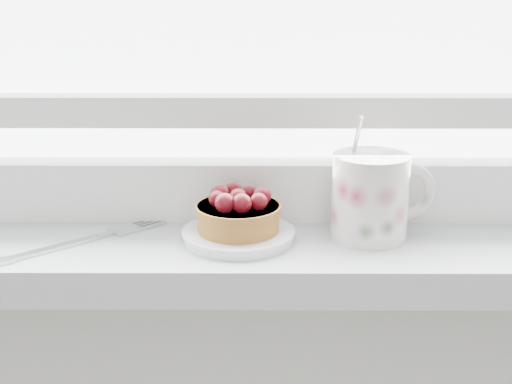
{
  "coord_description": "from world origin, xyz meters",
  "views": [
    {
      "loc": [
        0.02,
        1.16,
        1.22
      ],
      "look_at": [
        0.01,
        1.88,
        1.0
      ],
      "focal_mm": 50.0,
      "sensor_mm": 36.0,
      "label": 1
    }
  ],
  "objects_px": {
    "fork": "(82,241)",
    "raspberry_tart": "(238,212)",
    "floral_mug": "(373,195)",
    "saucer": "(238,235)"
  },
  "relations": [
    {
      "from": "fork",
      "to": "floral_mug",
      "type": "bearing_deg",
      "value": 3.23
    },
    {
      "from": "saucer",
      "to": "raspberry_tart",
      "type": "height_order",
      "value": "raspberry_tart"
    },
    {
      "from": "fork",
      "to": "raspberry_tart",
      "type": "bearing_deg",
      "value": 2.04
    },
    {
      "from": "saucer",
      "to": "floral_mug",
      "type": "height_order",
      "value": "floral_mug"
    },
    {
      "from": "saucer",
      "to": "fork",
      "type": "xyz_separation_m",
      "value": [
        -0.17,
        -0.01,
        -0.0
      ]
    },
    {
      "from": "floral_mug",
      "to": "raspberry_tart",
      "type": "bearing_deg",
      "value": -175.39
    },
    {
      "from": "floral_mug",
      "to": "fork",
      "type": "height_order",
      "value": "floral_mug"
    },
    {
      "from": "saucer",
      "to": "raspberry_tart",
      "type": "distance_m",
      "value": 0.03
    },
    {
      "from": "floral_mug",
      "to": "saucer",
      "type": "bearing_deg",
      "value": -175.47
    },
    {
      "from": "raspberry_tart",
      "to": "floral_mug",
      "type": "relative_size",
      "value": 0.69
    }
  ]
}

